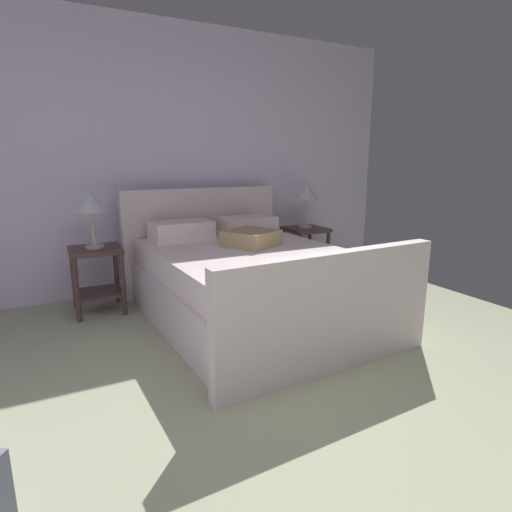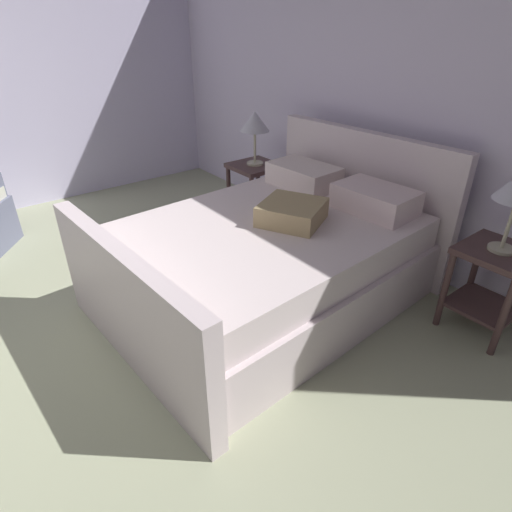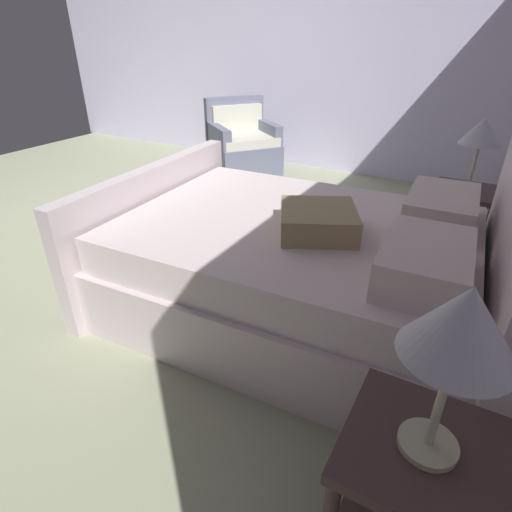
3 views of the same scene
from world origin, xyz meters
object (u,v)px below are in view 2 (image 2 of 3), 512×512
bed (271,256)px  nightstand_right (492,277)px  nightstand_left (255,183)px  table_lamp_left (255,123)px

bed → nightstand_right: bed is taller
nightstand_right → nightstand_left: bearing=-177.1°
bed → table_lamp_left: (-1.16, 0.76, 0.65)m
nightstand_left → table_lamp_left: table_lamp_left is taller
nightstand_right → table_lamp_left: (-2.32, -0.12, 0.59)m
nightstand_right → table_lamp_left: size_ratio=1.20×
bed → nightstand_right: (1.16, 0.88, 0.06)m
nightstand_left → bed: bearing=-33.1°
nightstand_left → table_lamp_left: bearing=116.6°
bed → nightstand_left: bearing=146.9°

